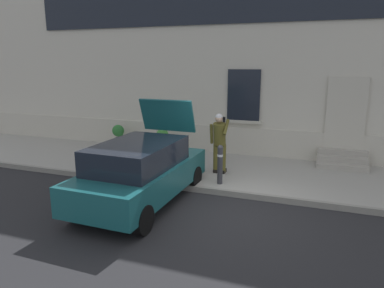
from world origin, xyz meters
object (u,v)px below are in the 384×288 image
(bollard_near_person, at_px, (220,163))
(bollard_far_left, at_px, (118,153))
(hatchback_car_teal, at_px, (141,171))
(planter_cream, at_px, (118,136))
(person_on_phone, at_px, (219,139))
(planter_charcoal, at_px, (163,140))

(bollard_near_person, distance_m, bollard_far_left, 3.07)
(hatchback_car_teal, xyz_separation_m, planter_cream, (-3.20, 4.22, -0.19))
(bollard_far_left, relative_size, planter_cream, 1.22)
(bollard_far_left, relative_size, person_on_phone, 0.60)
(hatchback_car_teal, bearing_deg, bollard_far_left, 135.53)
(hatchback_car_teal, xyz_separation_m, planter_charcoal, (-1.31, 4.06, -0.19))
(bollard_near_person, xyz_separation_m, planter_charcoal, (-2.79, 2.50, -0.11))
(bollard_far_left, distance_m, planter_cream, 3.11)
(planter_cream, bearing_deg, planter_charcoal, -5.01)
(hatchback_car_teal, xyz_separation_m, bollard_far_left, (-1.59, 1.56, -0.09))
(bollard_near_person, bearing_deg, bollard_far_left, 180.00)
(planter_cream, relative_size, planter_charcoal, 1.00)
(person_on_phone, height_order, planter_charcoal, person_on_phone)
(hatchback_car_teal, height_order, bollard_near_person, hatchback_car_teal)
(hatchback_car_teal, distance_m, planter_cream, 5.30)
(bollard_far_left, xyz_separation_m, person_on_phone, (2.80, 0.85, 0.44))
(hatchback_car_teal, relative_size, bollard_far_left, 3.93)
(bollard_far_left, relative_size, planter_charcoal, 1.22)
(planter_charcoal, bearing_deg, planter_cream, 174.99)
(planter_cream, bearing_deg, person_on_phone, -22.30)
(bollard_near_person, xyz_separation_m, planter_cream, (-4.67, 2.66, -0.11))
(person_on_phone, bearing_deg, bollard_near_person, -83.48)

